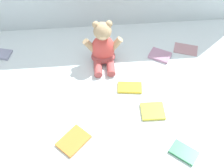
{
  "coord_description": "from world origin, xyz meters",
  "views": [
    {
      "loc": [
        -0.09,
        -0.94,
        1.08
      ],
      "look_at": [
        -0.01,
        -0.1,
        0.1
      ],
      "focal_mm": 46.28,
      "sensor_mm": 36.0,
      "label": 1
    }
  ],
  "objects_px": {
    "book_case_0": "(186,49)",
    "book_case_5": "(153,111)",
    "book_case_2": "(130,88)",
    "book_case_3": "(160,55)",
    "book_case_1": "(73,141)",
    "teddy_bear": "(103,48)",
    "book_case_6": "(184,152)"
  },
  "relations": [
    {
      "from": "book_case_2",
      "to": "book_case_3",
      "type": "bearing_deg",
      "value": -35.17
    },
    {
      "from": "book_case_6",
      "to": "book_case_1",
      "type": "bearing_deg",
      "value": -60.95
    },
    {
      "from": "teddy_bear",
      "to": "book_case_1",
      "type": "bearing_deg",
      "value": -108.69
    },
    {
      "from": "teddy_bear",
      "to": "book_case_6",
      "type": "height_order",
      "value": "teddy_bear"
    },
    {
      "from": "book_case_1",
      "to": "book_case_3",
      "type": "xyz_separation_m",
      "value": [
        0.46,
        0.48,
        0.0
      ]
    },
    {
      "from": "book_case_1",
      "to": "book_case_3",
      "type": "bearing_deg",
      "value": -89.36
    },
    {
      "from": "book_case_1",
      "to": "book_case_3",
      "type": "distance_m",
      "value": 0.66
    },
    {
      "from": "teddy_bear",
      "to": "book_case_2",
      "type": "distance_m",
      "value": 0.25
    },
    {
      "from": "book_case_2",
      "to": "book_case_3",
      "type": "height_order",
      "value": "book_case_3"
    },
    {
      "from": "book_case_0",
      "to": "book_case_5",
      "type": "relative_size",
      "value": 1.21
    },
    {
      "from": "book_case_0",
      "to": "book_case_2",
      "type": "distance_m",
      "value": 0.42
    },
    {
      "from": "book_case_3",
      "to": "book_case_5",
      "type": "height_order",
      "value": "book_case_3"
    },
    {
      "from": "teddy_bear",
      "to": "book_case_3",
      "type": "height_order",
      "value": "teddy_bear"
    },
    {
      "from": "book_case_1",
      "to": "book_case_3",
      "type": "height_order",
      "value": "book_case_3"
    },
    {
      "from": "book_case_2",
      "to": "book_case_6",
      "type": "bearing_deg",
      "value": -147.07
    },
    {
      "from": "book_case_0",
      "to": "book_case_6",
      "type": "distance_m",
      "value": 0.63
    },
    {
      "from": "book_case_1",
      "to": "book_case_6",
      "type": "xyz_separation_m",
      "value": [
        0.45,
        -0.09,
        0.0
      ]
    },
    {
      "from": "teddy_bear",
      "to": "book_case_3",
      "type": "bearing_deg",
      "value": 0.96
    },
    {
      "from": "book_case_0",
      "to": "teddy_bear",
      "type": "bearing_deg",
      "value": 115.88
    },
    {
      "from": "book_case_0",
      "to": "book_case_3",
      "type": "xyz_separation_m",
      "value": [
        -0.15,
        -0.04,
        0.0
      ]
    },
    {
      "from": "book_case_0",
      "to": "book_case_3",
      "type": "distance_m",
      "value": 0.16
    },
    {
      "from": "book_case_3",
      "to": "book_case_0",
      "type": "bearing_deg",
      "value": -43.16
    },
    {
      "from": "book_case_1",
      "to": "book_case_5",
      "type": "bearing_deg",
      "value": -116.75
    },
    {
      "from": "book_case_0",
      "to": "book_case_3",
      "type": "relative_size",
      "value": 1.15
    },
    {
      "from": "book_case_0",
      "to": "book_case_3",
      "type": "bearing_deg",
      "value": 125.22
    },
    {
      "from": "book_case_2",
      "to": "book_case_3",
      "type": "distance_m",
      "value": 0.28
    },
    {
      "from": "teddy_bear",
      "to": "book_case_1",
      "type": "relative_size",
      "value": 1.91
    },
    {
      "from": "book_case_2",
      "to": "book_case_5",
      "type": "bearing_deg",
      "value": -142.87
    },
    {
      "from": "teddy_bear",
      "to": "book_case_5",
      "type": "bearing_deg",
      "value": -60.5
    },
    {
      "from": "book_case_1",
      "to": "book_case_2",
      "type": "bearing_deg",
      "value": -90.7
    },
    {
      "from": "book_case_0",
      "to": "book_case_6",
      "type": "xyz_separation_m",
      "value": [
        -0.17,
        -0.61,
        0.0
      ]
    },
    {
      "from": "teddy_bear",
      "to": "book_case_2",
      "type": "bearing_deg",
      "value": -60.76
    }
  ]
}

